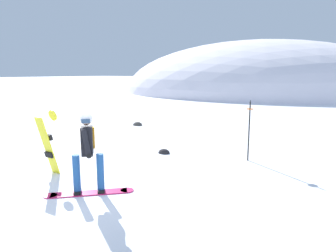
# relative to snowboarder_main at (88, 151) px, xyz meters

# --- Properties ---
(ground_plane) EXTENTS (300.00, 300.00, 0.00)m
(ground_plane) POSITION_rel_snowboarder_main_xyz_m (0.02, -0.09, -0.92)
(ground_plane) COLOR white
(ridge_peak_main) EXTENTS (35.27, 31.75, 12.89)m
(ridge_peak_main) POSITION_rel_snowboarder_main_xyz_m (-7.55, 35.82, -0.92)
(ridge_peak_main) COLOR white
(ridge_peak_main) RESTS_ON ground
(snowboarder_main) EXTENTS (1.40, 1.36, 1.71)m
(snowboarder_main) POSITION_rel_snowboarder_main_xyz_m (0.00, 0.00, 0.00)
(snowboarder_main) COLOR #D11E5B
(snowboarder_main) RESTS_ON ground
(spare_snowboard) EXTENTS (0.28, 0.46, 1.61)m
(spare_snowboard) POSITION_rel_snowboarder_main_xyz_m (-1.71, 0.30, -0.11)
(spare_snowboard) COLOR yellow
(spare_snowboard) RESTS_ON ground
(piste_marker_near) EXTENTS (0.20, 0.20, 1.75)m
(piste_marker_near) POSITION_rel_snowboarder_main_xyz_m (1.96, 4.21, 0.09)
(piste_marker_near) COLOR black
(piste_marker_near) RESTS_ON ground
(rock_dark) EXTENTS (0.47, 0.40, 0.33)m
(rock_dark) POSITION_rel_snowboarder_main_xyz_m (-4.45, 7.14, -0.92)
(rock_dark) COLOR #4C4742
(rock_dark) RESTS_ON ground
(rock_mid) EXTENTS (0.38, 0.32, 0.27)m
(rock_mid) POSITION_rel_snowboarder_main_xyz_m (-0.51, 3.56, -0.92)
(rock_mid) COLOR #282628
(rock_mid) RESTS_ON ground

